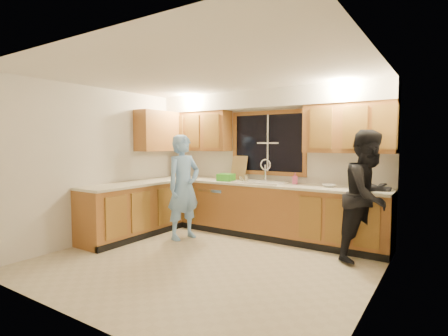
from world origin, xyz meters
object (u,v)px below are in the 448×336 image
Objects in this scene: dishwasher at (219,207)px; bowl at (329,185)px; stove at (105,216)px; woman at (369,196)px; knife_block at (179,171)px; soap_bottle at (295,178)px; man at (184,187)px; dish_crate at (226,177)px; sink at (260,186)px.

dishwasher is 2.09m from bowl.
stove is 0.51× the size of woman.
knife_block is at bearing 177.55° from dishwasher.
stove is at bearing -140.37° from soap_bottle.
man is 6.36× the size of dish_crate.
soap_bottle reaches higher than dish_crate.
stove is at bearing -117.69° from dishwasher.
woman is at bearing -67.10° from man.
stove is 3.30× the size of dish_crate.
knife_block reaches higher than dish_crate.
sink is 1.86m from woman.
sink is at bearing 45.39° from stove.
bowl is (-0.66, 0.40, 0.06)m from woman.
soap_bottle is (0.57, 0.14, 0.15)m from sink.
bowl reaches higher than stove.
sink is at bearing 103.16° from woman.
dish_crate is (-0.65, -0.08, 0.12)m from sink.
sink is 0.49× the size of man.
bowl is (2.16, 0.90, 0.08)m from man.
dish_crate is (1.20, -0.11, -0.05)m from knife_block.
man is at bearing -51.73° from knife_block.
sink is 3.15× the size of dish_crate.
soap_bottle is 0.61m from bowl.
bowl is at bearing 32.09° from stove.
bowl is at bearing 1.45° from dishwasher.
woman is at bearing -11.85° from knife_block.
bowl is at bearing -9.88° from soap_bottle.
woman reaches higher than sink.
woman is (2.68, -0.35, 0.48)m from dishwasher.
dish_crate is 1.33× the size of bowl.
stove is (-1.80, -1.82, -0.41)m from sink.
sink reaches higher than dishwasher.
man is 9.17× the size of soap_bottle.
bowl is at bearing 3.80° from dish_crate.
dish_crate is at bearing -19.03° from dishwasher.
dishwasher is at bearing 3.66° from man.
knife_block is at bearing 91.55° from stove.
man is 0.98× the size of woman.
sink reaches higher than knife_block.
knife_block is 0.80× the size of dish_crate.
dish_crate is 1.82m from bowl.
soap_bottle is at bearing -44.37° from man.
woman is 6.52× the size of dish_crate.
dish_crate reaches higher than stove.
soap_bottle is (2.37, 1.96, 0.56)m from stove.
woman reaches higher than bowl.
knife_block reaches higher than dishwasher.
woman is at bearing -31.43° from bowl.
man reaches higher than soap_bottle.
knife_block is (-1.00, 0.04, 0.62)m from dishwasher.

